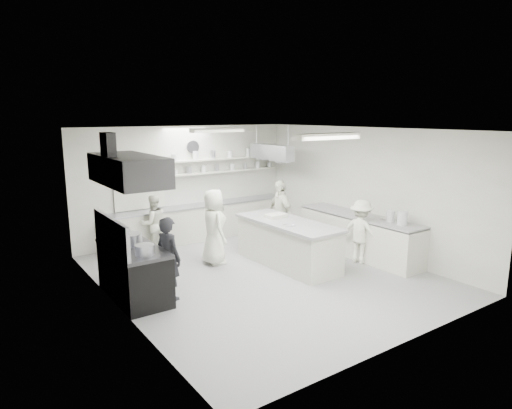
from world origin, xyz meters
TOP-DOWN VIEW (x-y plane):
  - floor at (0.00, 0.00)m, footprint 6.00×7.00m
  - ceiling at (0.00, 0.00)m, footprint 6.00×7.00m
  - wall_back at (0.00, 3.50)m, footprint 6.00×0.04m
  - wall_front at (0.00, -3.50)m, footprint 6.00×0.04m
  - wall_left at (-3.00, 0.00)m, footprint 0.04×7.00m
  - wall_right at (3.00, 0.00)m, footprint 0.04×7.00m
  - stove at (-2.60, 0.40)m, footprint 0.80×1.80m
  - exhaust_hood at (-2.60, 0.40)m, footprint 0.85×2.00m
  - back_counter at (0.30, 3.20)m, footprint 5.00×0.60m
  - shelf_lower at (0.70, 3.37)m, footprint 4.20×0.26m
  - shelf_upper at (0.70, 3.37)m, footprint 4.20×0.26m
  - pass_through_window at (-1.30, 3.48)m, footprint 1.30×0.04m
  - wall_clock at (0.20, 3.46)m, footprint 0.32×0.05m
  - right_counter at (2.65, -0.20)m, footprint 0.74×3.30m
  - pot_rack at (2.00, 2.40)m, footprint 0.30×1.60m
  - light_fixture_front at (0.00, -1.80)m, footprint 1.30×0.25m
  - light_fixture_rear at (0.00, 1.80)m, footprint 1.30×0.25m
  - prep_island at (0.84, 0.22)m, footprint 1.00×2.57m
  - stove_pot at (-2.60, 0.51)m, footprint 0.42×0.42m
  - cook_stove at (-2.10, -0.02)m, footprint 0.50×0.63m
  - cook_back at (-1.23, 2.83)m, footprint 0.69×0.54m
  - cook_island_left at (-0.46, 1.23)m, footprint 0.63×0.88m
  - cook_island_right at (1.53, 1.40)m, footprint 0.51×1.03m
  - cook_right at (2.27, -0.61)m, footprint 0.75×1.03m
  - bowl_island_a at (0.62, -0.09)m, footprint 0.27×0.27m
  - bowl_island_b at (0.64, 0.85)m, footprint 0.20×0.20m
  - bowl_right at (2.85, -0.87)m, footprint 0.30×0.30m

SIDE VIEW (x-z plane):
  - floor at x=0.00m, z-range -0.02..0.00m
  - stove at x=-2.60m, z-range 0.00..0.90m
  - back_counter at x=0.30m, z-range 0.00..0.92m
  - right_counter at x=2.65m, z-range 0.00..0.94m
  - prep_island at x=0.84m, z-range 0.00..0.94m
  - cook_back at x=-1.23m, z-range 0.00..1.42m
  - cook_right at x=2.27m, z-range 0.00..1.44m
  - cook_stove at x=-2.10m, z-range 0.00..1.52m
  - cook_island_left at x=-0.46m, z-range 0.00..1.68m
  - cook_island_right at x=1.53m, z-range 0.00..1.70m
  - bowl_island_b at x=0.64m, z-range 0.94..1.00m
  - bowl_island_a at x=0.62m, z-range 0.94..1.00m
  - bowl_right at x=2.85m, z-range 0.94..1.00m
  - stove_pot at x=-2.60m, z-range 0.91..1.18m
  - pass_through_window at x=-1.30m, z-range 0.95..1.95m
  - wall_back at x=0.00m, z-range 0.00..3.00m
  - wall_front at x=0.00m, z-range 0.00..3.00m
  - wall_left at x=-3.00m, z-range 0.00..3.00m
  - wall_right at x=3.00m, z-range 0.00..3.00m
  - shelf_lower at x=0.70m, z-range 1.73..1.77m
  - shelf_upper at x=0.70m, z-range 2.08..2.12m
  - pot_rack at x=2.00m, z-range 2.10..2.50m
  - exhaust_hood at x=-2.60m, z-range 2.10..2.60m
  - wall_clock at x=0.20m, z-range 2.29..2.61m
  - light_fixture_front at x=0.00m, z-range 2.89..2.99m
  - light_fixture_rear at x=0.00m, z-range 2.89..2.99m
  - ceiling at x=0.00m, z-range 3.00..3.02m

